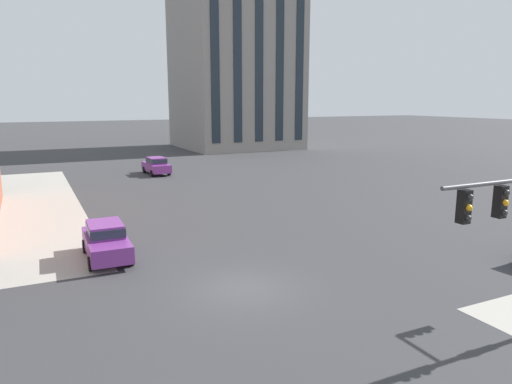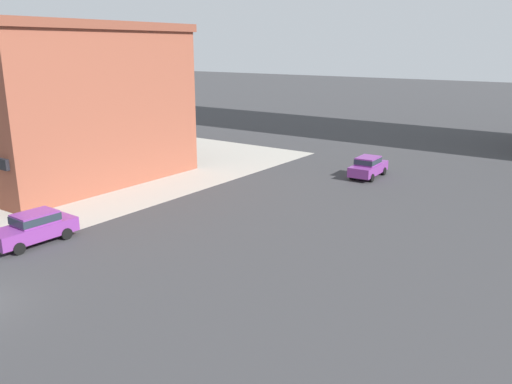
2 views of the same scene
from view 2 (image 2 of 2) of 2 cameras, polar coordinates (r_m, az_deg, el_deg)
sidewalk_far_corner at (r=50.75m, az=-19.04°, el=3.21°), size 32.00×32.00×0.02m
car_main_northbound_far at (r=42.84m, az=12.19°, el=2.80°), size 2.04×4.47×1.68m
car_main_mid at (r=30.26m, az=-23.11°, el=-3.52°), size 1.98×4.44×1.68m
storefront_block_near_corner at (r=48.82m, az=-24.20°, el=9.35°), size 24.86×16.69×11.91m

